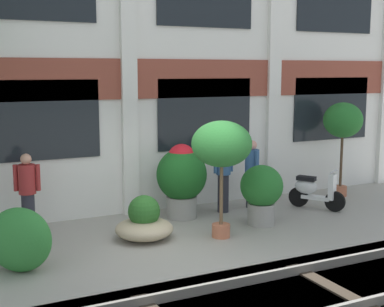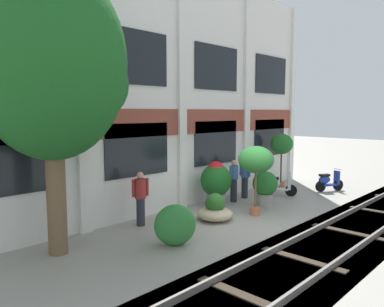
% 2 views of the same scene
% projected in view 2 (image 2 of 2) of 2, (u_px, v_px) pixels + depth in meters
% --- Properties ---
extents(ground_plane, '(80.00, 80.00, 0.00)m').
position_uv_depth(ground_plane, '(245.00, 223.00, 11.69)').
color(ground_plane, '#9E998E').
extents(apartment_facade, '(16.00, 0.64, 8.48)m').
position_uv_depth(apartment_facade, '(176.00, 90.00, 13.33)').
color(apartment_facade, silver).
rests_on(apartment_facade, ground).
extents(rail_tracks, '(23.64, 2.80, 0.43)m').
position_uv_depth(rail_tracks, '(329.00, 249.00, 9.85)').
color(rail_tracks, '#5B5449').
rests_on(rail_tracks, ground).
extents(broadleaf_tree, '(3.70, 3.52, 6.92)m').
position_uv_depth(broadleaf_tree, '(51.00, 67.00, 8.69)').
color(broadleaf_tree, brown).
rests_on(broadleaf_tree, ground).
extents(potted_plant_stone_basin, '(0.92, 0.92, 1.30)m').
position_uv_depth(potted_plant_stone_basin, '(265.00, 186.00, 13.67)').
color(potted_plant_stone_basin, gray).
rests_on(potted_plant_stone_basin, ground).
extents(potted_plant_low_pan, '(1.01, 1.01, 2.48)m').
position_uv_depth(potted_plant_low_pan, '(282.00, 146.00, 16.85)').
color(potted_plant_low_pan, '#B76647').
rests_on(potted_plant_low_pan, ground).
extents(potted_plant_wide_bowl, '(1.15, 1.15, 0.88)m').
position_uv_depth(potted_plant_wide_bowl, '(215.00, 210.00, 11.95)').
color(potted_plant_wide_bowl, tan).
rests_on(potted_plant_wide_bowl, ground).
extents(potted_plant_terracotta_small, '(1.19, 1.19, 2.33)m').
position_uv_depth(potted_plant_terracotta_small, '(256.00, 161.00, 12.41)').
color(potted_plant_terracotta_small, '#B76647').
rests_on(potted_plant_terracotta_small, ground).
extents(potted_plant_fluted_column, '(1.13, 1.13, 1.68)m').
position_uv_depth(potted_plant_fluted_column, '(216.00, 181.00, 13.57)').
color(potted_plant_fluted_column, gray).
rests_on(potted_plant_fluted_column, ground).
extents(scooter_near_curb, '(1.25, 0.80, 0.98)m').
position_uv_depth(scooter_near_curb, '(328.00, 181.00, 16.32)').
color(scooter_near_curb, black).
rests_on(scooter_near_curb, ground).
extents(scooter_second_parked, '(0.83, 1.22, 0.98)m').
position_uv_depth(scooter_second_parked, '(278.00, 185.00, 15.44)').
color(scooter_second_parked, black).
rests_on(scooter_second_parked, ground).
extents(resident_by_doorway, '(0.53, 0.34, 1.62)m').
position_uv_depth(resident_by_doorway, '(234.00, 180.00, 14.36)').
color(resident_by_doorway, '#282833').
rests_on(resident_by_doorway, ground).
extents(resident_watching_tracks, '(0.34, 0.53, 1.64)m').
position_uv_depth(resident_watching_tracks, '(245.00, 176.00, 15.01)').
color(resident_watching_tracks, '#282833').
rests_on(resident_watching_tracks, ground).
extents(resident_near_plants, '(0.50, 0.34, 1.66)m').
position_uv_depth(resident_near_plants, '(140.00, 197.00, 11.34)').
color(resident_near_plants, '#282833').
rests_on(resident_near_plants, ground).
extents(topiary_hedge, '(1.29, 1.20, 1.08)m').
position_uv_depth(topiary_hedge, '(175.00, 225.00, 9.67)').
color(topiary_hedge, '#2D7A33').
rests_on(topiary_hedge, ground).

